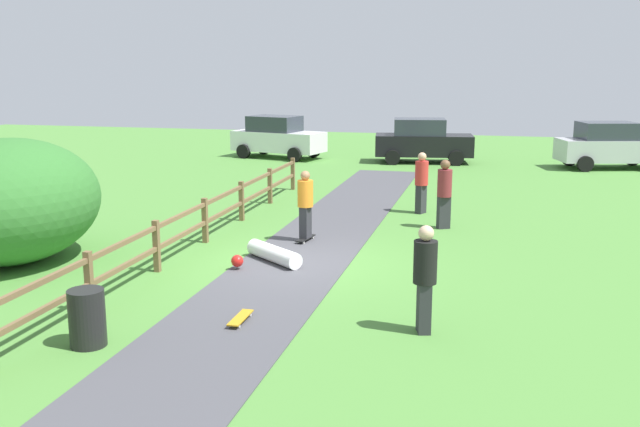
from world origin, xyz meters
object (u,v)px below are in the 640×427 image
at_px(bystander_black, 425,274).
at_px(parked_car_silver, 609,145).
at_px(skater_riding, 305,202).
at_px(skateboard_loose, 240,318).
at_px(trash_bin, 87,318).
at_px(bystander_red, 421,180).
at_px(parked_car_black, 423,141).
at_px(bush_large, 9,201).
at_px(parked_car_white, 277,137).
at_px(skater_fallen, 271,254).
at_px(bystander_maroon, 444,191).

distance_m(bystander_black, parked_car_silver, 21.16).
distance_m(skater_riding, bystander_black, 6.37).
bearing_deg(skateboard_loose, trash_bin, -142.15).
xyz_separation_m(bystander_red, parked_car_black, (-1.10, 10.95, -0.02)).
bearing_deg(bush_large, bystander_black, -12.82).
xyz_separation_m(bush_large, parked_car_white, (0.37, 18.36, -0.40)).
xyz_separation_m(skater_fallen, skateboard_loose, (0.61, -3.63, -0.11)).
distance_m(bystander_black, bystander_red, 9.53).
bearing_deg(parked_car_white, skater_riding, -70.36).
relative_size(bush_large, parked_car_silver, 0.97).
bearing_deg(bush_large, skateboard_loose, -21.32).
xyz_separation_m(trash_bin, bystander_red, (3.92, 11.29, 0.53)).
height_order(bush_large, parked_car_white, bush_large).
bearing_deg(skateboard_loose, skater_fallen, 99.61).
relative_size(skater_fallen, skateboard_loose, 1.89).
relative_size(skateboard_loose, bystander_black, 0.45).
height_order(trash_bin, bystander_black, bystander_black).
bearing_deg(bystander_maroon, parked_car_silver, 65.63).
xyz_separation_m(skater_riding, bystander_red, (2.37, 4.11, -0.00)).
distance_m(trash_bin, parked_car_black, 22.43).
distance_m(skateboard_loose, bystander_black, 3.18).
distance_m(bystander_maroon, parked_car_white, 15.39).
xyz_separation_m(trash_bin, skateboard_loose, (1.94, 1.50, -0.36)).
relative_size(skater_riding, parked_car_white, 0.39).
xyz_separation_m(bush_large, bystander_maroon, (8.92, 5.55, -0.34)).
bearing_deg(bystander_maroon, skateboard_loose, -109.21).
height_order(bystander_red, parked_car_black, parked_car_black).
height_order(skater_fallen, parked_car_silver, parked_car_silver).
xyz_separation_m(trash_bin, parked_car_white, (-3.84, 22.26, 0.51)).
height_order(bush_large, bystander_red, bush_large).
relative_size(bystander_red, parked_car_black, 0.40).
bearing_deg(bystander_maroon, skater_fallen, -128.08).
height_order(skater_riding, bystander_red, bystander_red).
height_order(bystander_black, bystander_red, bystander_black).
distance_m(trash_bin, parked_car_silver, 24.59).
relative_size(bystander_maroon, bystander_red, 1.03).
bearing_deg(bush_large, skater_fallen, 12.55).
bearing_deg(skateboard_loose, parked_car_black, 87.57).
bearing_deg(parked_car_silver, bush_large, -128.74).
distance_m(skater_riding, bystander_red, 4.74).
relative_size(parked_car_white, parked_car_silver, 1.00).
relative_size(skater_riding, parked_car_silver, 0.39).
xyz_separation_m(bystander_red, parked_car_white, (-7.75, 10.97, -0.02)).
bearing_deg(parked_car_black, bystander_red, -84.27).
distance_m(skater_fallen, bystander_maroon, 5.55).
bearing_deg(skater_fallen, skater_riding, 83.79).
xyz_separation_m(trash_bin, bystander_maroon, (4.71, 9.46, 0.57)).
bearing_deg(parked_car_silver, skater_riding, -120.74).
relative_size(bystander_black, bystander_red, 1.00).
bearing_deg(bystander_black, skater_fallen, 137.69).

